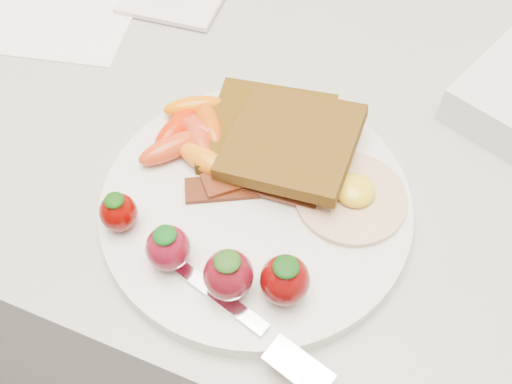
% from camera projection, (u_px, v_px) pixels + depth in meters
% --- Properties ---
extents(counter, '(2.00, 0.60, 0.90)m').
position_uv_depth(counter, '(272.00, 285.00, 0.96)').
color(counter, gray).
rests_on(counter, ground).
extents(plate, '(0.27, 0.27, 0.02)m').
position_uv_depth(plate, '(256.00, 204.00, 0.50)').
color(plate, silver).
rests_on(plate, counter).
extents(toast_lower, '(0.13, 0.13, 0.01)m').
position_uv_depth(toast_lower, '(270.00, 133.00, 0.53)').
color(toast_lower, black).
rests_on(toast_lower, plate).
extents(toast_upper, '(0.11, 0.11, 0.03)m').
position_uv_depth(toast_upper, '(292.00, 142.00, 0.50)').
color(toast_upper, '#3A230C').
rests_on(toast_upper, toast_lower).
extents(fried_egg, '(0.12, 0.12, 0.02)m').
position_uv_depth(fried_egg, '(352.00, 196.00, 0.49)').
color(fried_egg, beige).
rests_on(fried_egg, plate).
extents(bacon_strips, '(0.12, 0.10, 0.01)m').
position_uv_depth(bacon_strips, '(255.00, 181.00, 0.50)').
color(bacon_strips, '#360906').
rests_on(bacon_strips, plate).
extents(baby_carrots, '(0.10, 0.11, 0.02)m').
position_uv_depth(baby_carrots, '(192.00, 134.00, 0.52)').
color(baby_carrots, '#BB3213').
rests_on(baby_carrots, plate).
extents(strawberries, '(0.18, 0.05, 0.05)m').
position_uv_depth(strawberries, '(211.00, 259.00, 0.43)').
color(strawberries, '#5F0300').
rests_on(strawberries, plate).
extents(fork, '(0.18, 0.07, 0.00)m').
position_uv_depth(fork, '(245.00, 321.00, 0.43)').
color(fork, white).
rests_on(fork, plate).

